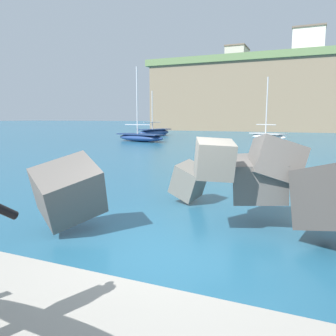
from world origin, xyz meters
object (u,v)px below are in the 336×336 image
object	(u,v)px
boat_near_centre	(154,132)
station_building_central	(237,59)
boat_mid_left	(268,136)
station_building_west	(308,45)
boat_mid_right	(141,137)

from	to	relation	value
boat_near_centre	station_building_central	xyz separation A→B (m)	(2.05, 41.14, 15.35)
boat_near_centre	station_building_central	size ratio (longest dim) A/B	0.77
boat_mid_left	station_building_west	size ratio (longest dim) A/B	0.79
boat_near_centre	station_building_central	world-z (taller)	station_building_central
boat_mid_left	boat_near_centre	bearing A→B (deg)	167.93
boat_mid_left	station_building_central	world-z (taller)	station_building_central
boat_near_centre	boat_mid_left	size ratio (longest dim) A/B	0.89
boat_mid_left	boat_mid_right	bearing A→B (deg)	-150.49
station_building_west	station_building_central	distance (m)	18.88
boat_mid_right	station_building_central	world-z (taller)	station_building_central
boat_near_centre	boat_mid_right	xyz separation A→B (m)	(3.05, -9.69, -0.04)
boat_near_centre	station_building_west	world-z (taller)	station_building_west
station_building_west	station_building_central	size ratio (longest dim) A/B	1.10
boat_near_centre	boat_mid_left	distance (m)	14.97
boat_near_centre	boat_mid_left	bearing A→B (deg)	-12.07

